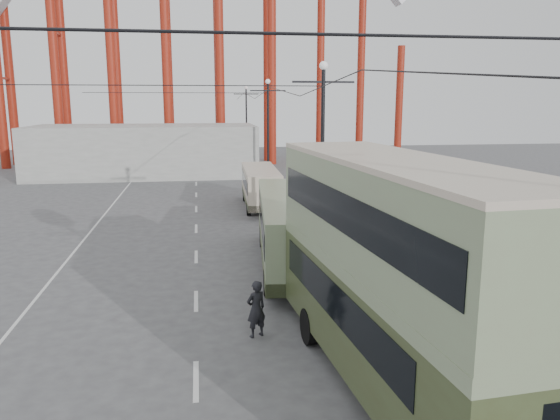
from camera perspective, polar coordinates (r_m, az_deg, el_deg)
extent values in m
cube|color=silver|center=(29.50, -8.76, -3.24)|extent=(0.15, 82.00, 0.01)
cube|color=silver|center=(31.09, 3.13, -2.38)|extent=(0.12, 120.00, 0.01)
cube|color=silver|center=(31.10, -19.89, -3.04)|extent=(0.12, 120.00, 0.01)
cylinder|color=black|center=(28.45, 4.44, 5.52)|extent=(0.20, 0.20, 9.00)
cylinder|color=black|center=(29.18, 4.31, -2.81)|extent=(0.44, 0.44, 0.50)
cube|color=black|center=(28.33, 4.56, 13.20)|extent=(3.20, 0.10, 0.10)
sphere|color=white|center=(28.36, 4.58, 14.81)|extent=(0.44, 0.44, 0.44)
cylinder|color=black|center=(50.07, -1.26, 8.01)|extent=(0.20, 0.20, 9.00)
cylinder|color=black|center=(50.49, -1.24, 3.19)|extent=(0.44, 0.44, 0.50)
cube|color=black|center=(50.00, -1.28, 12.36)|extent=(3.20, 0.10, 0.10)
sphere|color=white|center=(50.02, -1.28, 13.28)|extent=(0.44, 0.44, 0.44)
cylinder|color=black|center=(71.92, -3.52, 8.97)|extent=(0.20, 0.20, 9.00)
cylinder|color=black|center=(72.21, -3.48, 5.60)|extent=(0.44, 0.44, 0.50)
cube|color=black|center=(71.87, -3.56, 12.00)|extent=(3.20, 0.10, 0.10)
sphere|color=white|center=(71.89, -3.57, 12.64)|extent=(0.44, 0.44, 0.44)
cylinder|color=maroon|center=(71.81, -26.32, 11.45)|extent=(1.00, 1.00, 18.00)
cylinder|color=maroon|center=(66.64, -22.63, 15.73)|extent=(1.00, 1.00, 27.00)
cylinder|color=maroon|center=(70.52, -21.84, 15.49)|extent=(1.00, 1.00, 27.00)
cylinder|color=maroon|center=(66.11, -17.57, 20.04)|extent=(1.00, 1.00, 36.00)
cylinder|color=maroon|center=(70.02, -17.05, 19.55)|extent=(1.00, 1.00, 36.00)
cylinder|color=maroon|center=(67.66, 4.30, 17.73)|extent=(0.90, 0.90, 30.00)
cylinder|color=maroon|center=(68.60, 8.46, 14.20)|extent=(0.90, 0.90, 22.00)
cylinder|color=maroon|center=(70.11, 12.34, 10.73)|extent=(0.90, 0.90, 14.00)
cube|color=gray|center=(57.03, -13.88, 6.07)|extent=(22.00, 10.00, 5.00)
cube|color=#373E21|center=(14.34, 11.69, -11.45)|extent=(3.70, 11.35, 2.46)
cube|color=black|center=(14.15, 11.77, -9.58)|extent=(3.56, 9.13, 1.00)
cube|color=gray|center=(13.86, 11.92, -6.12)|extent=(3.72, 11.35, 0.33)
cube|color=gray|center=(13.52, 12.16, -0.47)|extent=(3.70, 11.35, 2.46)
cube|color=black|center=(13.50, 12.18, 0.00)|extent=(3.69, 10.69, 0.95)
cube|color=#C3B39D|center=(13.32, 12.39, 4.99)|extent=(3.72, 11.35, 0.13)
cylinder|color=black|center=(17.11, 3.09, -12.04)|extent=(0.40, 1.14, 1.12)
cylinder|color=black|center=(17.94, 10.99, -11.11)|extent=(0.40, 1.14, 1.12)
cube|color=gray|center=(24.44, 1.08, -1.80)|extent=(3.61, 11.52, 2.47)
cube|color=black|center=(24.35, 1.09, -0.86)|extent=(3.54, 10.29, 0.98)
cube|color=#373E21|center=(24.68, 1.08, -4.02)|extent=(3.64, 11.52, 0.51)
cube|color=gray|center=(24.17, 1.10, 1.24)|extent=(3.63, 11.52, 0.16)
cylinder|color=black|center=(27.78, -1.82, -2.94)|extent=(0.38, 1.05, 1.03)
cylinder|color=black|center=(27.93, 2.96, -2.87)|extent=(0.38, 1.05, 1.03)
cylinder|color=black|center=(21.26, -1.34, -7.42)|extent=(0.38, 1.05, 1.03)
cylinder|color=black|center=(21.46, 4.93, -7.28)|extent=(0.38, 1.05, 1.03)
cube|color=#C3B39D|center=(38.32, -2.06, 2.58)|extent=(2.54, 8.93, 2.12)
cube|color=black|center=(38.27, -2.06, 3.10)|extent=(2.54, 7.87, 0.84)
cube|color=#373E21|center=(38.46, -2.05, 1.34)|extent=(2.57, 8.93, 0.44)
cube|color=#C3B39D|center=(38.17, -2.07, 4.26)|extent=(2.56, 8.93, 0.14)
cylinder|color=black|center=(40.70, -3.70, 1.49)|extent=(0.28, 0.89, 0.89)
cylinder|color=black|center=(40.85, -0.89, 1.55)|extent=(0.28, 0.89, 0.89)
cylinder|color=black|center=(35.84, -3.31, 0.16)|extent=(0.28, 0.89, 0.89)
cylinder|color=black|center=(36.00, -0.13, 0.23)|extent=(0.28, 0.89, 0.89)
imported|color=black|center=(17.43, -2.51, -10.29)|extent=(0.80, 0.69, 1.84)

